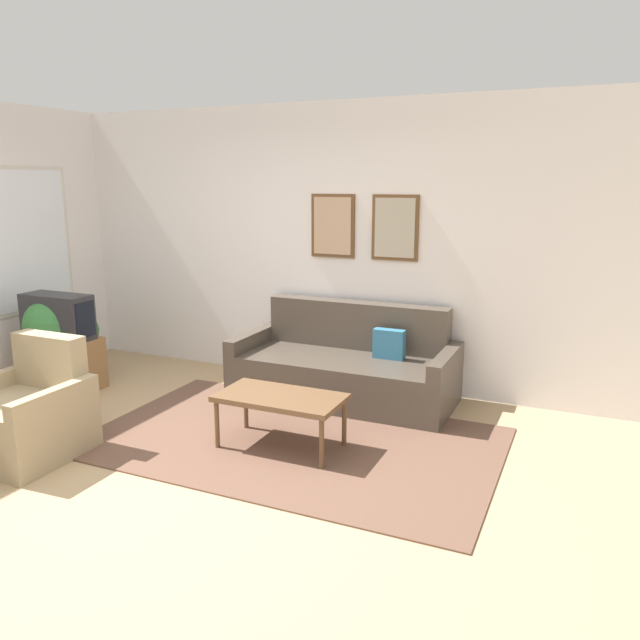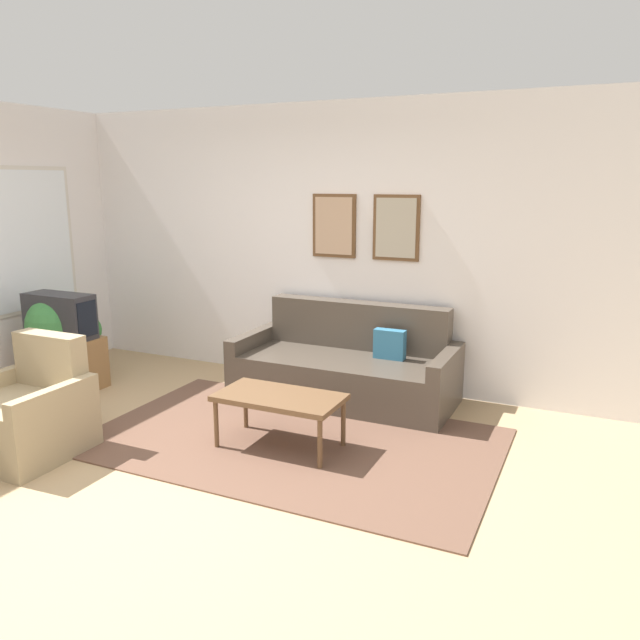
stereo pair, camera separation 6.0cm
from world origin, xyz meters
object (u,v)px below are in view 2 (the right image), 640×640
(armchair, at_px, (27,415))
(potted_plant_tall, at_px, (57,330))
(couch, at_px, (347,368))
(tv, at_px, (60,316))
(coffee_table, at_px, (280,400))

(armchair, bearing_deg, potted_plant_tall, 121.99)
(couch, height_order, tv, tv)
(coffee_table, bearing_deg, couch, 88.55)
(armchair, bearing_deg, coffee_table, 20.67)
(tv, xyz_separation_m, potted_plant_tall, (-0.07, 0.02, -0.15))
(armchair, xyz_separation_m, potted_plant_tall, (-0.99, 1.23, 0.28))
(coffee_table, relative_size, tv, 1.35)
(coffee_table, height_order, armchair, armchair)
(coffee_table, xyz_separation_m, armchair, (-1.65, -0.85, -0.09))
(armchair, distance_m, potted_plant_tall, 1.60)
(couch, xyz_separation_m, potted_plant_tall, (-2.67, -0.86, 0.28))
(tv, relative_size, armchair, 0.82)
(coffee_table, distance_m, potted_plant_tall, 2.67)
(tv, bearing_deg, armchair, -52.96)
(tv, xyz_separation_m, armchair, (0.92, -1.22, -0.43))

